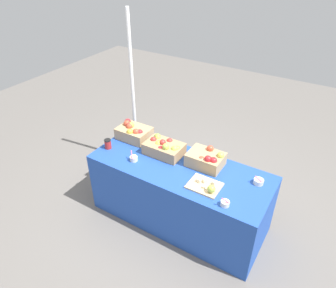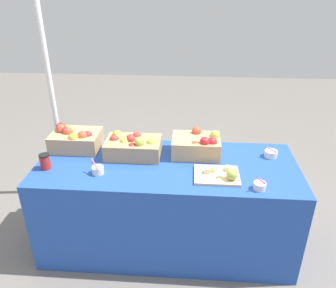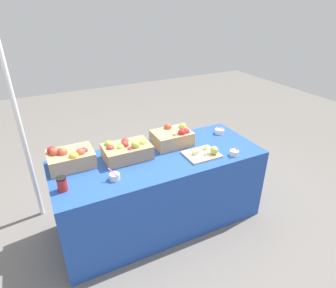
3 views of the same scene
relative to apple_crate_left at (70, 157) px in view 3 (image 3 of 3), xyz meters
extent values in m
plane|color=slate|center=(0.74, -0.19, -0.82)|extent=(10.00, 10.00, 0.00)
cube|color=#234CAD|center=(0.74, -0.19, -0.45)|extent=(1.90, 0.76, 0.74)
cube|color=tan|center=(0.01, 0.00, -0.02)|extent=(0.37, 0.28, 0.13)
sphere|color=#D14C33|center=(-0.11, 0.02, 0.07)|extent=(0.08, 0.08, 0.08)
sphere|color=#B2C64C|center=(-0.04, 0.01, 0.02)|extent=(0.08, 0.08, 0.08)
sphere|color=red|center=(-0.13, 0.06, 0.07)|extent=(0.08, 0.08, 0.08)
sphere|color=#B2332D|center=(-0.06, 0.01, 0.06)|extent=(0.08, 0.08, 0.08)
sphere|color=#99B742|center=(-0.05, 0.02, 0.06)|extent=(0.08, 0.08, 0.08)
sphere|color=#D14C33|center=(0.08, -0.06, 0.05)|extent=(0.08, 0.08, 0.08)
sphere|color=gold|center=(0.02, -0.09, 0.05)|extent=(0.08, 0.08, 0.08)
sphere|color=red|center=(0.11, -0.03, 0.04)|extent=(0.08, 0.08, 0.08)
sphere|color=#D14C33|center=(-0.05, 0.00, 0.06)|extent=(0.08, 0.08, 0.08)
cube|color=tan|center=(0.47, -0.08, -0.02)|extent=(0.41, 0.27, 0.13)
sphere|color=#99B742|center=(0.34, 0.00, 0.05)|extent=(0.07, 0.07, 0.07)
sphere|color=#B2C64C|center=(0.53, -0.14, 0.06)|extent=(0.07, 0.07, 0.07)
sphere|color=red|center=(0.48, -0.16, 0.02)|extent=(0.07, 0.07, 0.07)
sphere|color=#B2C64C|center=(0.62, -0.11, 0.04)|extent=(0.07, 0.07, 0.07)
sphere|color=#B2332D|center=(0.46, -0.08, 0.05)|extent=(0.07, 0.07, 0.07)
sphere|color=#B2C64C|center=(0.34, -0.01, 0.04)|extent=(0.07, 0.07, 0.07)
sphere|color=#99B742|center=(0.42, -0.09, 0.04)|extent=(0.07, 0.07, 0.07)
sphere|color=#B2332D|center=(0.49, 0.01, 0.03)|extent=(0.07, 0.07, 0.07)
sphere|color=#B2332D|center=(0.33, -0.07, 0.04)|extent=(0.07, 0.07, 0.07)
sphere|color=#B2C64C|center=(0.41, -0.10, 0.03)|extent=(0.07, 0.07, 0.07)
sphere|color=#99B742|center=(0.63, -0.07, 0.03)|extent=(0.07, 0.07, 0.07)
cube|color=tan|center=(0.95, -0.03, -0.01)|extent=(0.36, 0.27, 0.14)
sphere|color=#D14C33|center=(0.95, 0.06, 0.07)|extent=(0.07, 0.07, 0.07)
sphere|color=red|center=(1.01, -0.11, 0.07)|extent=(0.07, 0.07, 0.07)
sphere|color=#B2C64C|center=(1.09, 0.01, 0.06)|extent=(0.07, 0.07, 0.07)
sphere|color=#B2332D|center=(1.05, -0.08, 0.04)|extent=(0.07, 0.07, 0.07)
sphere|color=red|center=(1.03, -0.10, 0.04)|extent=(0.07, 0.07, 0.07)
sphere|color=red|center=(1.06, -0.10, 0.06)|extent=(0.07, 0.07, 0.07)
sphere|color=#D14C33|center=(0.94, -0.11, 0.03)|extent=(0.07, 0.07, 0.07)
cube|color=#D1B284|center=(1.09, -0.34, -0.07)|extent=(0.30, 0.24, 0.02)
cube|color=beige|center=(1.03, -0.33, -0.05)|extent=(0.04, 0.04, 0.04)
cube|color=beige|center=(1.17, -0.29, -0.05)|extent=(0.05, 0.05, 0.03)
cube|color=beige|center=(1.11, -0.38, -0.05)|extent=(0.03, 0.03, 0.03)
cube|color=beige|center=(1.07, -0.30, -0.05)|extent=(0.05, 0.05, 0.03)
sphere|color=#B2C64C|center=(1.19, -0.40, -0.03)|extent=(0.08, 0.08, 0.08)
cylinder|color=silver|center=(1.51, -0.03, -0.06)|extent=(0.10, 0.10, 0.05)
cylinder|color=#EA598C|center=(1.51, -0.05, -0.01)|extent=(0.08, 0.02, 0.04)
cylinder|color=silver|center=(1.36, -0.47, -0.06)|extent=(0.08, 0.08, 0.05)
cylinder|color=#EA598C|center=(1.36, -0.49, -0.01)|extent=(0.07, 0.04, 0.06)
cylinder|color=silver|center=(0.27, -0.36, -0.06)|extent=(0.08, 0.08, 0.05)
cylinder|color=#EA598C|center=(0.26, -0.37, -0.01)|extent=(0.07, 0.07, 0.06)
cylinder|color=red|center=(-0.11, -0.32, -0.03)|extent=(0.07, 0.07, 0.10)
cylinder|color=black|center=(-0.11, -0.32, 0.02)|extent=(0.07, 0.07, 0.01)
cylinder|color=white|center=(-0.33, 0.45, 0.22)|extent=(0.04, 0.04, 2.09)
camera|label=1|loc=(1.99, -2.44, 1.90)|focal=33.55mm
camera|label=2|loc=(0.90, -2.31, 1.16)|focal=35.99mm
camera|label=3|loc=(-0.18, -2.20, 1.19)|focal=30.19mm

